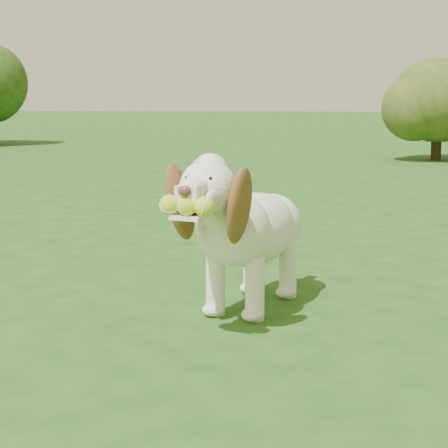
# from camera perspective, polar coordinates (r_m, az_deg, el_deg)

# --- Properties ---
(ground) EXTENTS (80.00, 80.00, 0.00)m
(ground) POSITION_cam_1_polar(r_m,az_deg,el_deg) (3.41, -5.79, -6.13)
(ground) COLOR #1A4814
(ground) RESTS_ON ground
(dog) EXTENTS (0.61, 1.08, 0.72)m
(dog) POSITION_cam_1_polar(r_m,az_deg,el_deg) (3.23, 1.66, -0.08)
(dog) COLOR white
(dog) RESTS_ON ground
(shrub_c) EXTENTS (1.41, 1.41, 1.46)m
(shrub_c) POSITION_cam_1_polar(r_m,az_deg,el_deg) (11.20, 16.02, 9.04)
(shrub_c) COLOR #382314
(shrub_c) RESTS_ON ground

